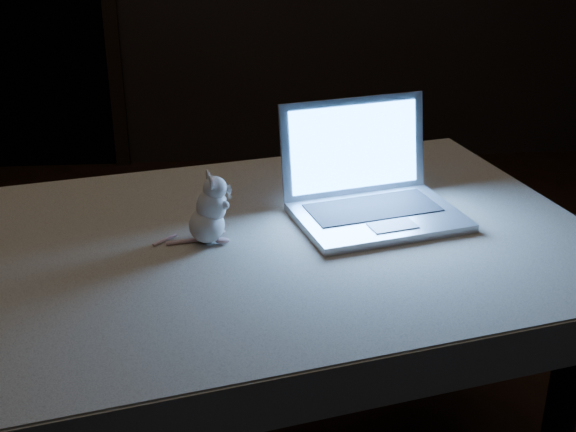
{
  "coord_description": "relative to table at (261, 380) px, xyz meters",
  "views": [
    {
      "loc": [
        0.05,
        -2.02,
        1.64
      ],
      "look_at": [
        0.18,
        -0.37,
        0.89
      ],
      "focal_mm": 48.0,
      "sensor_mm": 36.0,
      "label": 1
    }
  ],
  "objects": [
    {
      "name": "floor",
      "position": [
        -0.11,
        0.34,
        -0.41
      ],
      "size": [
        5.0,
        5.0,
        0.0
      ],
      "primitive_type": "plane",
      "color": "black",
      "rests_on": "ground"
    },
    {
      "name": "table",
      "position": [
        0.0,
        0.0,
        0.0
      ],
      "size": [
        1.71,
        1.31,
        0.82
      ],
      "primitive_type": null,
      "rotation": [
        0.0,
        0.0,
        0.24
      ],
      "color": "black",
      "rests_on": "floor"
    },
    {
      "name": "tablecloth",
      "position": [
        0.05,
        -0.0,
        0.36
      ],
      "size": [
        1.77,
        1.3,
        0.11
      ],
      "primitive_type": null,
      "rotation": [
        0.0,
        0.0,
        0.13
      ],
      "color": "beige",
      "rests_on": "table"
    },
    {
      "name": "laptop",
      "position": [
        0.31,
        0.08,
        0.56
      ],
      "size": [
        0.48,
        0.45,
        0.28
      ],
      "primitive_type": null,
      "rotation": [
        0.0,
        0.0,
        0.25
      ],
      "color": "silver",
      "rests_on": "tablecloth"
    },
    {
      "name": "plush_mouse",
      "position": [
        -0.12,
        -0.0,
        0.5
      ],
      "size": [
        0.13,
        0.13,
        0.17
      ],
      "primitive_type": null,
      "rotation": [
        0.0,
        0.0,
        0.06
      ],
      "color": "white",
      "rests_on": "tablecloth"
    }
  ]
}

